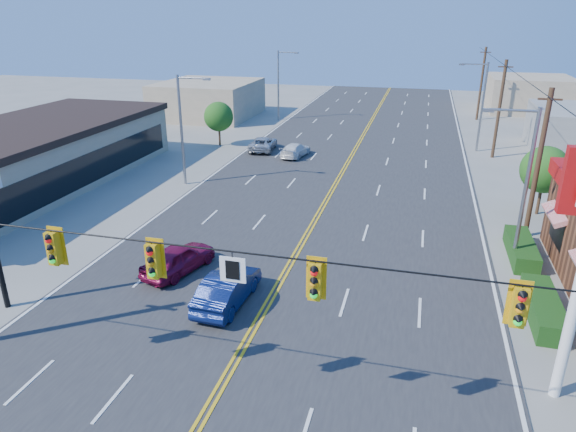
% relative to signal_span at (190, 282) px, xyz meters
% --- Properties ---
extents(ground, '(160.00, 160.00, 0.00)m').
position_rel_signal_span_xyz_m(ground, '(0.12, 0.00, -4.89)').
color(ground, gray).
rests_on(ground, ground).
extents(road, '(20.00, 120.00, 0.06)m').
position_rel_signal_span_xyz_m(road, '(0.12, 20.00, -4.86)').
color(road, '#2D2D30').
rests_on(road, ground).
extents(signal_span, '(24.32, 0.34, 9.00)m').
position_rel_signal_span_xyz_m(signal_span, '(0.00, 0.00, 0.00)').
color(signal_span, '#47301E').
rests_on(signal_span, ground).
extents(strip_mall, '(10.40, 26.40, 4.40)m').
position_rel_signal_span_xyz_m(strip_mall, '(-21.88, 18.00, -2.63)').
color(strip_mall, tan).
rests_on(strip_mall, ground).
extents(streetlight_se, '(2.55, 0.25, 8.00)m').
position_rel_signal_span_xyz_m(streetlight_se, '(10.91, 14.00, -0.37)').
color(streetlight_se, gray).
rests_on(streetlight_se, ground).
extents(streetlight_ne, '(2.55, 0.25, 8.00)m').
position_rel_signal_span_xyz_m(streetlight_ne, '(10.91, 38.00, -0.37)').
color(streetlight_ne, gray).
rests_on(streetlight_ne, ground).
extents(streetlight_sw, '(2.55, 0.25, 8.00)m').
position_rel_signal_span_xyz_m(streetlight_sw, '(-10.67, 22.00, -0.37)').
color(streetlight_sw, gray).
rests_on(streetlight_sw, ground).
extents(streetlight_nw, '(2.55, 0.25, 8.00)m').
position_rel_signal_span_xyz_m(streetlight_nw, '(-10.67, 48.00, -0.37)').
color(streetlight_nw, gray).
rests_on(streetlight_nw, ground).
extents(utility_pole_near, '(0.28, 0.28, 8.40)m').
position_rel_signal_span_xyz_m(utility_pole_near, '(12.32, 18.00, -0.69)').
color(utility_pole_near, '#47301E').
rests_on(utility_pole_near, ground).
extents(utility_pole_mid, '(0.28, 0.28, 8.40)m').
position_rel_signal_span_xyz_m(utility_pole_mid, '(12.32, 36.00, -0.69)').
color(utility_pole_mid, '#47301E').
rests_on(utility_pole_mid, ground).
extents(utility_pole_far, '(0.28, 0.28, 8.40)m').
position_rel_signal_span_xyz_m(utility_pole_far, '(12.32, 54.00, -0.69)').
color(utility_pole_far, '#47301E').
rests_on(utility_pole_far, ground).
extents(tree_kfc_rear, '(2.94, 2.94, 4.41)m').
position_rel_signal_span_xyz_m(tree_kfc_rear, '(13.62, 22.00, -1.95)').
color(tree_kfc_rear, '#47301E').
rests_on(tree_kfc_rear, ground).
extents(tree_west, '(2.80, 2.80, 4.20)m').
position_rel_signal_span_xyz_m(tree_west, '(-12.88, 34.00, -2.09)').
color(tree_west, '#47301E').
rests_on(tree_west, ground).
extents(bld_west_far, '(11.00, 12.00, 4.20)m').
position_rel_signal_span_xyz_m(bld_west_far, '(-19.88, 48.00, -2.79)').
color(bld_west_far, tan).
rests_on(bld_west_far, ground).
extents(bld_east_far, '(10.00, 10.00, 4.40)m').
position_rel_signal_span_xyz_m(bld_east_far, '(19.12, 62.00, -2.69)').
color(bld_east_far, tan).
rests_on(bld_east_far, ground).
extents(car_magenta, '(2.75, 4.48, 1.42)m').
position_rel_signal_span_xyz_m(car_magenta, '(-5.01, 8.86, -4.17)').
color(car_magenta, maroon).
rests_on(car_magenta, ground).
extents(car_blue, '(1.75, 4.51, 1.46)m').
position_rel_signal_span_xyz_m(car_blue, '(-1.59, 6.63, -4.15)').
color(car_blue, '#0D1A4E').
rests_on(car_blue, ground).
extents(car_white, '(2.26, 4.27, 1.18)m').
position_rel_signal_span_xyz_m(car_white, '(-4.73, 31.65, -4.30)').
color(car_white, white).
rests_on(car_white, ground).
extents(car_silver, '(2.54, 4.72, 1.26)m').
position_rel_signal_span_xyz_m(car_silver, '(-8.18, 33.03, -4.26)').
color(car_silver, '#B7B9BD').
rests_on(car_silver, ground).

